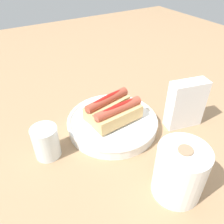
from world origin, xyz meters
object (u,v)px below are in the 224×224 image
at_px(hotdog_back, 118,114).
at_px(paper_towel_roll, 180,172).
at_px(water_glass, 46,143).
at_px(napkin_box, 186,104).
at_px(serving_bowl, 112,122).
at_px(hotdog_front, 106,106).

height_order(hotdog_back, paper_towel_roll, paper_towel_roll).
bearing_deg(hotdog_back, water_glass, -4.27).
distance_m(paper_towel_roll, napkin_box, 0.25).
xyz_separation_m(serving_bowl, hotdog_front, (0.00, -0.03, 0.04)).
bearing_deg(water_glass, napkin_box, 167.48).
bearing_deg(napkin_box, serving_bowl, -14.11).
relative_size(serving_bowl, water_glass, 3.04).
relative_size(hotdog_front, paper_towel_roll, 1.17).
xyz_separation_m(hotdog_back, paper_towel_roll, (-0.00, 0.24, 0.00)).
bearing_deg(napkin_box, paper_towel_roll, 55.32).
height_order(serving_bowl, hotdog_front, hotdog_front).
relative_size(paper_towel_roll, napkin_box, 0.89).
relative_size(serving_bowl, napkin_box, 1.83).
height_order(water_glass, paper_towel_roll, paper_towel_roll).
height_order(hotdog_back, napkin_box, napkin_box).
distance_m(hotdog_front, paper_towel_roll, 0.30).
bearing_deg(hotdog_back, napkin_box, 158.95).
xyz_separation_m(serving_bowl, paper_towel_roll, (-0.01, 0.27, 0.05)).
bearing_deg(water_glass, paper_towel_roll, 129.93).
height_order(hotdog_front, napkin_box, napkin_box).
distance_m(serving_bowl, paper_towel_roll, 0.27).
relative_size(hotdog_back, paper_towel_roll, 1.15).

